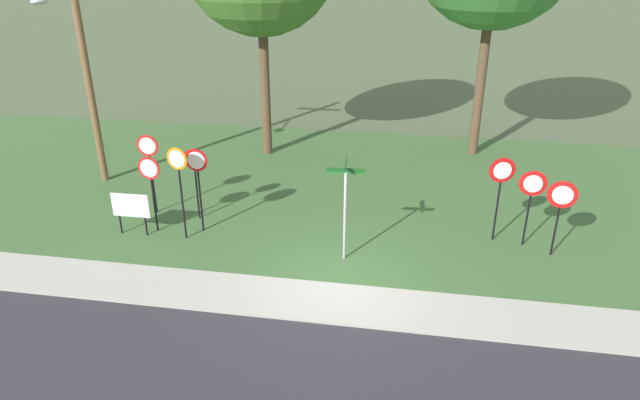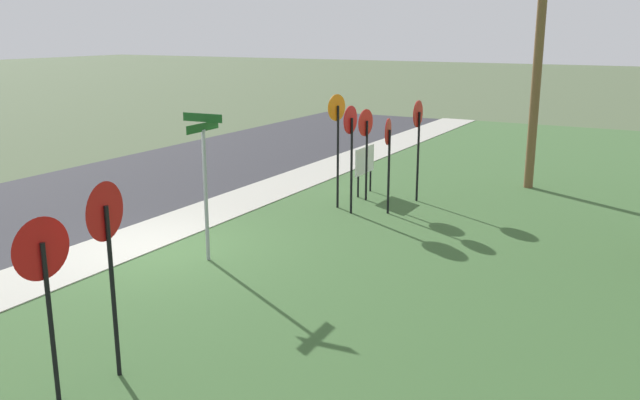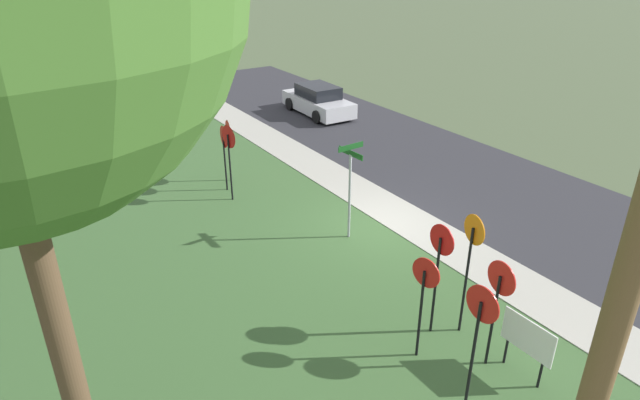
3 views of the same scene
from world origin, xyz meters
The scene contains 14 objects.
ground_plane centered at (0.00, 0.00, 0.00)m, with size 160.00×160.00×0.00m, color #4C5B3D.
sidewalk_strip centered at (0.00, -0.80, 0.03)m, with size 44.00×1.60×0.06m, color #ADAA9E.
grass_median centered at (0.00, 6.00, 0.02)m, with size 44.00×12.00×0.04m, color #3D6033.
stop_sign_near_left centered at (-4.58, 1.59, 1.97)m, with size 0.61×0.15×2.72m.
stop_sign_near_right centered at (-4.66, 2.87, 1.62)m, with size 0.60×0.14×2.22m.
stop_sign_far_left centered at (-4.26, 2.11, 1.84)m, with size 0.64×0.09×2.51m.
stop_sign_far_center centered at (-5.57, 1.89, 1.68)m, with size 0.66×0.11×2.29m.
stop_sign_far_right centered at (-6.11, 3.03, 1.84)m, with size 0.65×0.10×2.51m.
yield_sign_near_left centered at (5.40, 2.32, 1.62)m, with size 0.75×0.16×2.14m.
yield_sign_near_right centered at (4.74, 2.76, 1.67)m, with size 0.72×0.12×2.21m.
yield_sign_far_left centered at (3.95, 2.93, 1.87)m, with size 0.71×0.15×2.46m.
street_name_post centered at (-0.04, 1.25, 1.68)m, with size 0.96×0.82×2.73m.
utility_pole centered at (-9.00, 5.06, 4.67)m, with size 2.10×2.14×8.57m.
notice_board centered at (-6.14, 1.60, 0.87)m, with size 1.10×0.06×1.25m.
Camera 1 is at (1.49, -11.64, 7.73)m, focal length 31.78 mm.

